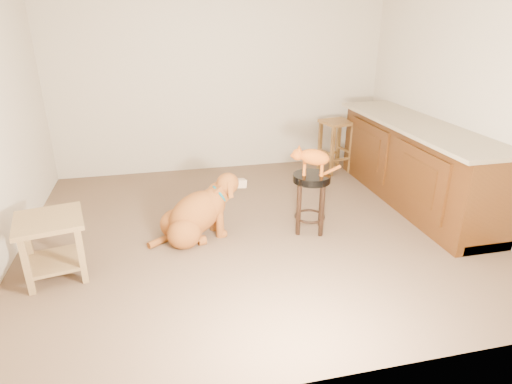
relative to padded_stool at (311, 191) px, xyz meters
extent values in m
cube|color=brown|center=(-0.54, 0.13, -0.43)|extent=(4.50, 4.00, 0.01)
cube|color=beige|center=(-0.54, 2.13, 0.87)|extent=(4.50, 0.04, 2.60)
cube|color=beige|center=(-0.54, -1.87, 0.87)|extent=(4.50, 0.04, 2.60)
cube|color=beige|center=(1.71, 0.13, 0.87)|extent=(0.04, 4.00, 2.60)
cube|color=#46250C|center=(1.41, 0.43, 0.02)|extent=(0.60, 2.50, 0.90)
cube|color=gray|center=(1.38, 0.43, 0.49)|extent=(0.70, 2.56, 0.04)
cube|color=black|center=(1.45, 0.43, -0.38)|extent=(0.52, 2.50, 0.10)
cube|color=#46250C|center=(1.09, -0.12, 0.07)|extent=(0.02, 0.90, 0.62)
cube|color=#46250C|center=(1.09, 0.98, 0.07)|extent=(0.02, 0.90, 0.62)
cube|color=#3A1D0A|center=(1.08, -0.12, 0.07)|extent=(0.02, 0.60, 0.40)
cube|color=#3A1D0A|center=(1.08, 0.98, 0.07)|extent=(0.02, 0.60, 0.40)
cylinder|color=black|center=(0.14, 0.07, -0.16)|extent=(0.04, 0.04, 0.53)
cylinder|color=black|center=(-0.07, 0.14, -0.16)|extent=(0.04, 0.04, 0.53)
cylinder|color=black|center=(0.07, -0.14, -0.16)|extent=(0.04, 0.04, 0.53)
cylinder|color=black|center=(-0.14, -0.07, -0.16)|extent=(0.04, 0.04, 0.53)
torus|color=black|center=(0.00, 0.00, -0.27)|extent=(0.40, 0.40, 0.02)
cylinder|color=black|center=(0.00, 0.00, 0.14)|extent=(0.37, 0.37, 0.07)
cube|color=brown|center=(1.06, 1.80, -0.09)|extent=(0.05, 0.05, 0.68)
cube|color=brown|center=(0.76, 1.74, -0.09)|extent=(0.05, 0.05, 0.68)
cube|color=brown|center=(1.12, 1.50, -0.09)|extent=(0.05, 0.05, 0.68)
cube|color=brown|center=(0.82, 1.44, -0.09)|extent=(0.05, 0.05, 0.68)
cube|color=brown|center=(0.94, 1.62, 0.27)|extent=(0.46, 0.46, 0.04)
cube|color=olive|center=(-2.19, -0.08, -0.18)|extent=(0.06, 0.06, 0.50)
cube|color=olive|center=(-2.58, -0.16, -0.18)|extent=(0.06, 0.06, 0.50)
cube|color=olive|center=(-2.11, -0.47, -0.18)|extent=(0.06, 0.06, 0.50)
cube|color=olive|center=(-2.50, -0.54, -0.18)|extent=(0.06, 0.06, 0.50)
cube|color=olive|center=(-2.34, -0.31, 0.09)|extent=(0.61, 0.61, 0.04)
cube|color=olive|center=(-2.34, -0.31, -0.29)|extent=(0.51, 0.51, 0.03)
ellipsoid|color=brown|center=(-1.32, 0.16, -0.29)|extent=(0.39, 0.34, 0.30)
ellipsoid|color=brown|center=(-1.26, -0.07, -0.29)|extent=(0.39, 0.34, 0.30)
cylinder|color=brown|center=(-1.17, 0.22, -0.39)|extent=(0.10, 0.11, 0.09)
cylinder|color=brown|center=(-1.10, -0.05, -0.39)|extent=(0.10, 0.11, 0.09)
ellipsoid|color=brown|center=(-1.14, 0.09, -0.17)|extent=(0.75, 0.51, 0.61)
ellipsoid|color=brown|center=(-0.97, 0.13, -0.09)|extent=(0.31, 0.33, 0.31)
cylinder|color=brown|center=(-0.95, 0.22, -0.25)|extent=(0.10, 0.10, 0.36)
cylinder|color=brown|center=(-0.91, 0.06, -0.25)|extent=(0.10, 0.10, 0.36)
sphere|color=brown|center=(-0.93, 0.23, -0.40)|extent=(0.09, 0.09, 0.09)
sphere|color=brown|center=(-0.88, 0.07, -0.40)|extent=(0.09, 0.09, 0.09)
cylinder|color=brown|center=(-0.90, 0.15, 0.00)|extent=(0.25, 0.21, 0.23)
ellipsoid|color=brown|center=(-0.81, 0.17, 0.09)|extent=(0.27, 0.25, 0.21)
cube|color=#9E8062|center=(-0.69, 0.20, 0.07)|extent=(0.16, 0.11, 0.10)
sphere|color=black|center=(-0.62, 0.22, 0.07)|extent=(0.05, 0.05, 0.05)
cube|color=brown|center=(-0.85, 0.26, 0.06)|extent=(0.06, 0.07, 0.16)
cube|color=brown|center=(-0.80, 0.07, 0.06)|extent=(0.06, 0.07, 0.16)
torus|color=#0C5561|center=(-0.90, 0.15, -0.01)|extent=(0.17, 0.23, 0.19)
cylinder|color=#D8BF4C|center=(-0.85, 0.16, -0.07)|extent=(0.02, 0.04, 0.04)
cylinder|color=brown|center=(-1.49, 0.05, -0.40)|extent=(0.27, 0.21, 0.07)
ellipsoid|color=#A44810|center=(0.02, -0.01, 0.35)|extent=(0.34, 0.24, 0.19)
cylinder|color=#A44810|center=(-0.06, 0.06, 0.23)|extent=(0.03, 0.03, 0.12)
sphere|color=#A44810|center=(-0.06, 0.06, 0.19)|extent=(0.04, 0.04, 0.04)
cylinder|color=#A44810|center=(-0.08, -0.01, 0.23)|extent=(0.03, 0.03, 0.12)
sphere|color=#A44810|center=(-0.08, -0.01, 0.19)|extent=(0.04, 0.04, 0.04)
cylinder|color=#A44810|center=(0.10, 0.01, 0.23)|extent=(0.03, 0.03, 0.12)
sphere|color=#A44810|center=(0.10, 0.01, 0.19)|extent=(0.04, 0.04, 0.04)
cylinder|color=#A44810|center=(0.07, -0.07, 0.23)|extent=(0.03, 0.03, 0.12)
sphere|color=#A44810|center=(0.07, -0.07, 0.19)|extent=(0.04, 0.04, 0.04)
sphere|color=#A44810|center=(-0.14, 0.05, 0.37)|extent=(0.11, 0.11, 0.11)
sphere|color=#A44810|center=(-0.18, 0.07, 0.36)|extent=(0.04, 0.04, 0.04)
sphere|color=brown|center=(-0.20, 0.07, 0.36)|extent=(0.02, 0.02, 0.02)
cone|color=#A44810|center=(-0.11, 0.08, 0.43)|extent=(0.06, 0.06, 0.05)
cone|color=#C66B60|center=(-0.12, 0.08, 0.43)|extent=(0.03, 0.03, 0.03)
cone|color=#A44810|center=(-0.14, 0.01, 0.43)|extent=(0.06, 0.06, 0.05)
cone|color=#C66B60|center=(-0.14, 0.01, 0.43)|extent=(0.03, 0.03, 0.03)
cylinder|color=#A44810|center=(0.18, -0.02, 0.20)|extent=(0.23, 0.05, 0.11)
camera|label=1|loc=(-1.40, -3.68, 1.62)|focal=30.00mm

